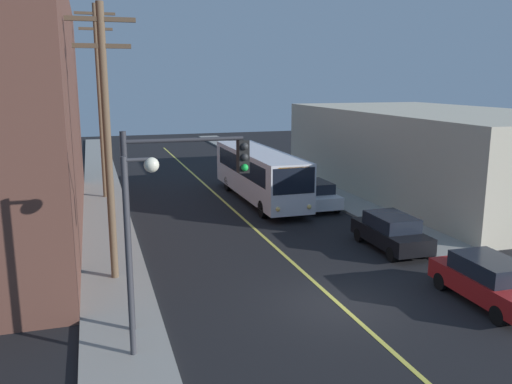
{
  "coord_description": "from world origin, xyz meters",
  "views": [
    {
      "loc": [
        -7.8,
        -15.39,
        7.56
      ],
      "look_at": [
        0.0,
        9.68,
        2.0
      ],
      "focal_mm": 37.25,
      "sensor_mm": 36.0,
      "label": 1
    }
  ],
  "objects_px": {
    "traffic_signal_left_corner": "(179,192)",
    "street_lamp_left": "(136,228)",
    "city_bus": "(259,173)",
    "parked_car_red": "(489,280)",
    "utility_pole_near": "(107,133)",
    "parked_car_black": "(391,232)",
    "parked_car_white": "(315,194)",
    "utility_pole_mid": "(100,95)",
    "fire_hydrant": "(414,227)"
  },
  "relations": [
    {
      "from": "parked_car_red",
      "to": "utility_pole_mid",
      "type": "height_order",
      "value": "utility_pole_mid"
    },
    {
      "from": "utility_pole_near",
      "to": "utility_pole_mid",
      "type": "relative_size",
      "value": 0.84
    },
    {
      "from": "fire_hydrant",
      "to": "parked_car_white",
      "type": "bearing_deg",
      "value": 105.67
    },
    {
      "from": "parked_car_black",
      "to": "utility_pole_mid",
      "type": "bearing_deg",
      "value": 129.18
    },
    {
      "from": "parked_car_black",
      "to": "traffic_signal_left_corner",
      "type": "distance_m",
      "value": 11.92
    },
    {
      "from": "parked_car_white",
      "to": "utility_pole_mid",
      "type": "height_order",
      "value": "utility_pole_mid"
    },
    {
      "from": "parked_car_white",
      "to": "parked_car_black",
      "type": "bearing_deg",
      "value": -89.42
    },
    {
      "from": "parked_car_white",
      "to": "utility_pole_mid",
      "type": "relative_size",
      "value": 0.37
    },
    {
      "from": "city_bus",
      "to": "traffic_signal_left_corner",
      "type": "height_order",
      "value": "traffic_signal_left_corner"
    },
    {
      "from": "city_bus",
      "to": "fire_hydrant",
      "type": "xyz_separation_m",
      "value": [
        4.65,
        -10.2,
        -1.23
      ]
    },
    {
      "from": "utility_pole_mid",
      "to": "traffic_signal_left_corner",
      "type": "height_order",
      "value": "utility_pole_mid"
    },
    {
      "from": "parked_car_red",
      "to": "utility_pole_near",
      "type": "distance_m",
      "value": 14.39
    },
    {
      "from": "street_lamp_left",
      "to": "fire_hydrant",
      "type": "bearing_deg",
      "value": 28.79
    },
    {
      "from": "utility_pole_near",
      "to": "parked_car_white",
      "type": "bearing_deg",
      "value": 35.73
    },
    {
      "from": "utility_pole_near",
      "to": "fire_hydrant",
      "type": "xyz_separation_m",
      "value": [
        14.1,
        1.32,
        -5.11
      ]
    },
    {
      "from": "city_bus",
      "to": "street_lamp_left",
      "type": "distance_m",
      "value": 19.98
    },
    {
      "from": "traffic_signal_left_corner",
      "to": "street_lamp_left",
      "type": "distance_m",
      "value": 2.14
    },
    {
      "from": "parked_car_black",
      "to": "utility_pole_mid",
      "type": "xyz_separation_m",
      "value": [
        -12.02,
        14.74,
        5.81
      ]
    },
    {
      "from": "parked_car_red",
      "to": "utility_pole_near",
      "type": "xyz_separation_m",
      "value": [
        -12.15,
        6.0,
        4.85
      ]
    },
    {
      "from": "traffic_signal_left_corner",
      "to": "street_lamp_left",
      "type": "bearing_deg",
      "value": -133.33
    },
    {
      "from": "utility_pole_mid",
      "to": "street_lamp_left",
      "type": "bearing_deg",
      "value": -89.16
    },
    {
      "from": "utility_pole_mid",
      "to": "parked_car_white",
      "type": "bearing_deg",
      "value": -27.89
    },
    {
      "from": "parked_car_red",
      "to": "parked_car_black",
      "type": "distance_m",
      "value": 6.23
    },
    {
      "from": "city_bus",
      "to": "parked_car_red",
      "type": "relative_size",
      "value": 2.74
    },
    {
      "from": "utility_pole_near",
      "to": "street_lamp_left",
      "type": "xyz_separation_m",
      "value": [
        0.42,
        -6.19,
        -1.95
      ]
    },
    {
      "from": "utility_pole_near",
      "to": "traffic_signal_left_corner",
      "type": "relative_size",
      "value": 1.68
    },
    {
      "from": "utility_pole_near",
      "to": "fire_hydrant",
      "type": "relative_size",
      "value": 11.99
    },
    {
      "from": "traffic_signal_left_corner",
      "to": "street_lamp_left",
      "type": "relative_size",
      "value": 1.09
    },
    {
      "from": "city_bus",
      "to": "traffic_signal_left_corner",
      "type": "bearing_deg",
      "value": -115.15
    },
    {
      "from": "parked_car_black",
      "to": "utility_pole_near",
      "type": "xyz_separation_m",
      "value": [
        -12.12,
        -0.23,
        4.85
      ]
    },
    {
      "from": "parked_car_white",
      "to": "fire_hydrant",
      "type": "bearing_deg",
      "value": -74.33
    },
    {
      "from": "parked_car_black",
      "to": "traffic_signal_left_corner",
      "type": "relative_size",
      "value": 0.74
    },
    {
      "from": "utility_pole_mid",
      "to": "parked_car_red",
      "type": "bearing_deg",
      "value": -60.14
    },
    {
      "from": "utility_pole_mid",
      "to": "city_bus",
      "type": "bearing_deg",
      "value": -20.28
    },
    {
      "from": "parked_car_red",
      "to": "utility_pole_near",
      "type": "relative_size",
      "value": 0.44
    },
    {
      "from": "parked_car_black",
      "to": "utility_pole_mid",
      "type": "distance_m",
      "value": 19.89
    },
    {
      "from": "parked_car_black",
      "to": "utility_pole_mid",
      "type": "relative_size",
      "value": 0.37
    },
    {
      "from": "city_bus",
      "to": "utility_pole_near",
      "type": "bearing_deg",
      "value": -129.34
    },
    {
      "from": "parked_car_black",
      "to": "city_bus",
      "type": "bearing_deg",
      "value": 103.34
    },
    {
      "from": "street_lamp_left",
      "to": "fire_hydrant",
      "type": "height_order",
      "value": "street_lamp_left"
    },
    {
      "from": "utility_pole_mid",
      "to": "traffic_signal_left_corner",
      "type": "relative_size",
      "value": 1.99
    },
    {
      "from": "utility_pole_near",
      "to": "fire_hydrant",
      "type": "bearing_deg",
      "value": 5.37
    },
    {
      "from": "parked_car_red",
      "to": "city_bus",
      "type": "bearing_deg",
      "value": 98.77
    },
    {
      "from": "fire_hydrant",
      "to": "traffic_signal_left_corner",
      "type": "bearing_deg",
      "value": -153.87
    },
    {
      "from": "parked_car_black",
      "to": "parked_car_red",
      "type": "bearing_deg",
      "value": -89.75
    },
    {
      "from": "city_bus",
      "to": "parked_car_black",
      "type": "bearing_deg",
      "value": -76.66
    },
    {
      "from": "utility_pole_mid",
      "to": "street_lamp_left",
      "type": "relative_size",
      "value": 2.17
    },
    {
      "from": "parked_car_white",
      "to": "street_lamp_left",
      "type": "bearing_deg",
      "value": -128.04
    },
    {
      "from": "fire_hydrant",
      "to": "utility_pole_mid",
      "type": "bearing_deg",
      "value": 135.7
    },
    {
      "from": "parked_car_black",
      "to": "utility_pole_near",
      "type": "bearing_deg",
      "value": -178.91
    }
  ]
}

